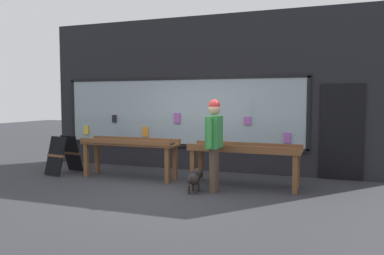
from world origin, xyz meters
TOP-DOWN VIEW (x-y plane):
  - ground_plane at (0.00, 0.00)m, footprint 40.00×40.00m
  - shopfront_facade at (-0.00, 2.39)m, footprint 8.50×0.29m
  - display_table_left at (-1.30, 0.92)m, footprint 2.24×0.61m
  - display_table_right at (1.30, 0.92)m, footprint 2.24×0.69m
  - person_browsing at (0.85, 0.29)m, footprint 0.23×0.69m
  - small_dog at (0.50, 0.17)m, footprint 0.25×0.61m
  - sandwich_board_sign at (-3.01, 0.83)m, footprint 0.60×0.83m

SIDE VIEW (x-z plane):
  - ground_plane at x=0.00m, z-range 0.00..0.00m
  - small_dog at x=0.50m, z-range 0.07..0.49m
  - sandwich_board_sign at x=-3.01m, z-range 0.01..0.90m
  - display_table_right at x=1.30m, z-range 0.26..1.12m
  - display_table_left at x=-1.30m, z-range 0.26..1.15m
  - person_browsing at x=0.85m, z-range 0.16..1.92m
  - shopfront_facade at x=0.00m, z-range -0.04..3.76m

